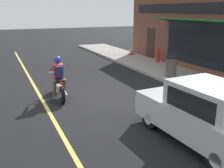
% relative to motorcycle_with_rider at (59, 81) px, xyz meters
% --- Properties ---
extents(ground_plane, '(80.00, 80.00, 0.00)m').
position_rel_motorcycle_with_rider_xyz_m(ground_plane, '(1.14, -0.26, -0.68)').
color(ground_plane, black).
extents(sidewalk_curb, '(2.60, 22.00, 0.14)m').
position_rel_motorcycle_with_rider_xyz_m(sidewalk_curb, '(6.22, 2.74, -0.61)').
color(sidewalk_curb, gray).
rests_on(sidewalk_curb, ground).
extents(lane_stripe, '(0.12, 19.80, 0.01)m').
position_rel_motorcycle_with_rider_xyz_m(lane_stripe, '(-0.66, 2.74, -0.67)').
color(lane_stripe, '#D1C64C').
rests_on(lane_stripe, ground).
extents(storefront_building, '(1.25, 10.93, 4.20)m').
position_rel_motorcycle_with_rider_xyz_m(storefront_building, '(7.75, 2.48, 1.43)').
color(storefront_building, brown).
rests_on(storefront_building, ground).
extents(motorcycle_with_rider, '(0.58, 2.02, 1.62)m').
position_rel_motorcycle_with_rider_xyz_m(motorcycle_with_rider, '(0.00, 0.00, 0.00)').
color(motorcycle_with_rider, black).
rests_on(motorcycle_with_rider, ground).
extents(car_hatchback, '(1.83, 3.86, 1.57)m').
position_rel_motorcycle_with_rider_xyz_m(car_hatchback, '(2.53, -4.96, 0.09)').
color(car_hatchback, black).
rests_on(car_hatchback, ground).
extents(trash_bin, '(0.56, 0.56, 0.98)m').
position_rel_motorcycle_with_rider_xyz_m(trash_bin, '(5.57, 0.53, -0.04)').
color(trash_bin, '#514C47').
rests_on(trash_bin, sidewalk_curb).
extents(fire_hydrant, '(0.36, 0.24, 0.88)m').
position_rel_motorcycle_with_rider_xyz_m(fire_hydrant, '(7.15, 4.03, -0.11)').
color(fire_hydrant, red).
rests_on(fire_hydrant, sidewalk_curb).
extents(traffic_cone, '(0.36, 0.36, 0.60)m').
position_rel_motorcycle_with_rider_xyz_m(traffic_cone, '(6.93, 7.18, -0.25)').
color(traffic_cone, black).
rests_on(traffic_cone, sidewalk_curb).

